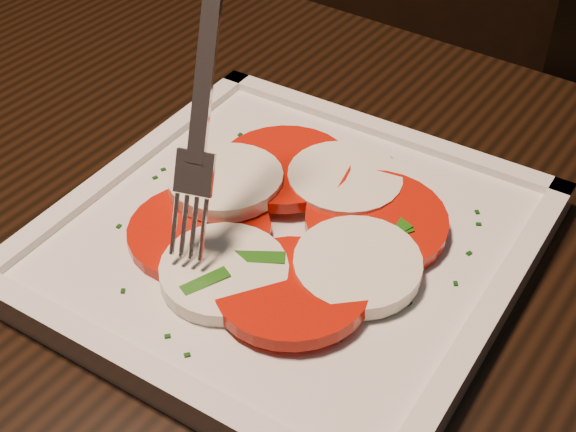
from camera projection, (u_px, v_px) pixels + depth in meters
table at (146, 398)px, 0.55m from camera, size 1.30×0.96×0.75m
chair at (409, 71)px, 1.12m from camera, size 0.56×0.56×0.93m
plate at (288, 243)px, 0.51m from camera, size 0.30×0.30×0.01m
caprese_salad at (288, 224)px, 0.50m from camera, size 0.22×0.22×0.02m
fork at (212, 69)px, 0.45m from camera, size 0.06×0.10×0.18m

